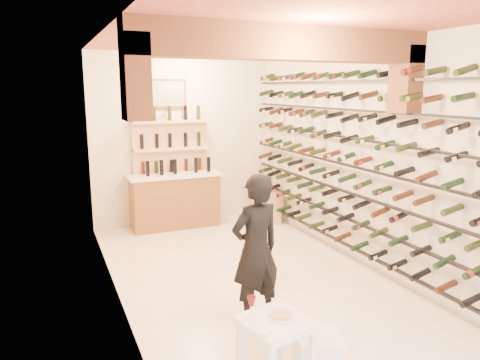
% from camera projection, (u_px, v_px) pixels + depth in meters
% --- Properties ---
extents(ground, '(6.00, 6.00, 0.00)m').
position_uv_depth(ground, '(249.00, 276.00, 6.34)').
color(ground, white).
rests_on(ground, ground).
extents(room_shell, '(3.52, 6.02, 3.21)m').
position_uv_depth(room_shell, '(258.00, 113.00, 5.67)').
color(room_shell, beige).
rests_on(room_shell, ground).
extents(wine_rack, '(0.32, 5.70, 2.56)m').
position_uv_depth(wine_rack, '(345.00, 159.00, 6.63)').
color(wine_rack, black).
rests_on(wine_rack, ground).
extents(back_counter, '(1.70, 0.62, 1.29)m').
position_uv_depth(back_counter, '(175.00, 199.00, 8.51)').
color(back_counter, brown).
rests_on(back_counter, ground).
extents(back_shelving, '(1.40, 0.31, 2.73)m').
position_uv_depth(back_shelving, '(171.00, 163.00, 8.60)').
color(back_shelving, '#DBA77B').
rests_on(back_shelving, ground).
extents(tasting_table, '(0.61, 0.61, 0.91)m').
position_uv_depth(tasting_table, '(276.00, 335.00, 3.66)').
color(tasting_table, white).
rests_on(tasting_table, ground).
extents(white_stool, '(0.48, 0.48, 0.47)m').
position_uv_depth(white_stool, '(318.00, 360.00, 3.97)').
color(white_stool, white).
rests_on(white_stool, ground).
extents(person, '(0.68, 0.52, 1.68)m').
position_uv_depth(person, '(256.00, 250.00, 4.94)').
color(person, black).
rests_on(person, ground).
extents(chrome_barstool, '(0.41, 0.41, 0.80)m').
position_uv_depth(chrome_barstool, '(252.00, 235.00, 6.63)').
color(chrome_barstool, silver).
rests_on(chrome_barstool, ground).
extents(crate_lower, '(0.56, 0.47, 0.29)m').
position_uv_depth(crate_lower, '(268.00, 215.00, 8.84)').
color(crate_lower, tan).
rests_on(crate_lower, ground).
extents(crate_upper, '(0.51, 0.36, 0.29)m').
position_uv_depth(crate_upper, '(268.00, 201.00, 8.78)').
color(crate_upper, tan).
rests_on(crate_upper, crate_lower).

